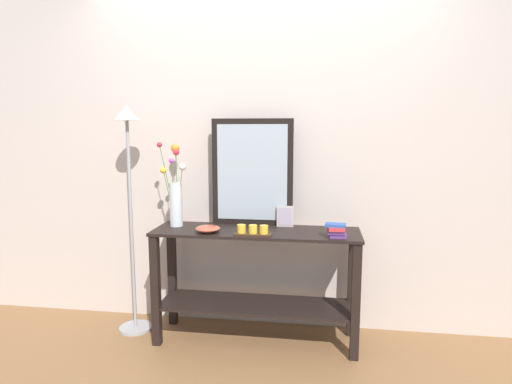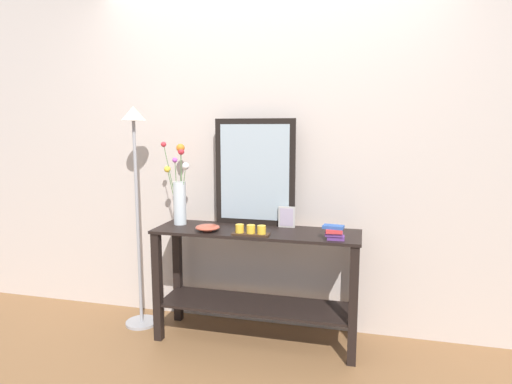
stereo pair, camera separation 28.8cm
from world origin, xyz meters
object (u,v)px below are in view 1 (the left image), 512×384
(console_table, at_px, (256,272))
(candle_tray, at_px, (253,231))
(picture_frame_small, at_px, (285,216))
(decorative_bowl, at_px, (208,229))
(book_stack, at_px, (336,230))
(floor_lamp, at_px, (130,182))
(mirror_leaning, at_px, (252,172))
(tall_vase_left, at_px, (176,194))

(console_table, bearing_deg, candle_tray, -90.95)
(picture_frame_small, height_order, decorative_bowl, picture_frame_small)
(decorative_bowl, relative_size, book_stack, 1.19)
(floor_lamp, bearing_deg, picture_frame_small, 5.67)
(mirror_leaning, xyz_separation_m, floor_lamp, (-0.86, -0.15, -0.06))
(mirror_leaning, bearing_deg, floor_lamp, -170.28)
(mirror_leaning, distance_m, book_stack, 0.74)
(console_table, height_order, mirror_leaning, mirror_leaning)
(decorative_bowl, bearing_deg, console_table, 18.90)
(tall_vase_left, relative_size, book_stack, 4.29)
(console_table, height_order, floor_lamp, floor_lamp)
(picture_frame_small, height_order, floor_lamp, floor_lamp)
(tall_vase_left, distance_m, floor_lamp, 0.34)
(console_table, distance_m, candle_tray, 0.35)
(console_table, xyz_separation_m, decorative_bowl, (-0.31, -0.11, 0.32))
(picture_frame_small, xyz_separation_m, floor_lamp, (-1.10, -0.11, 0.24))
(mirror_leaning, relative_size, book_stack, 5.45)
(picture_frame_small, bearing_deg, decorative_bowl, -154.09)
(picture_frame_small, bearing_deg, floor_lamp, -174.33)
(tall_vase_left, height_order, floor_lamp, floor_lamp)
(mirror_leaning, height_order, decorative_bowl, mirror_leaning)
(mirror_leaning, distance_m, floor_lamp, 0.87)
(picture_frame_small, relative_size, book_stack, 1.07)
(mirror_leaning, xyz_separation_m, candle_tray, (0.05, -0.31, -0.35))
(console_table, distance_m, tall_vase_left, 0.78)
(mirror_leaning, height_order, book_stack, mirror_leaning)
(mirror_leaning, relative_size, floor_lamp, 0.46)
(candle_tray, bearing_deg, mirror_leaning, 99.12)
(console_table, xyz_separation_m, mirror_leaning, (-0.05, 0.17, 0.67))
(decorative_bowl, bearing_deg, picture_frame_small, 25.91)
(decorative_bowl, xyz_separation_m, book_stack, (0.85, -0.02, 0.02))
(mirror_leaning, xyz_separation_m, tall_vase_left, (-0.53, -0.12, -0.15))
(console_table, xyz_separation_m, book_stack, (0.54, -0.13, 0.34))
(tall_vase_left, xyz_separation_m, picture_frame_small, (0.77, 0.08, -0.15))
(console_table, relative_size, candle_tray, 5.78)
(tall_vase_left, bearing_deg, book_stack, -9.33)
(console_table, distance_m, mirror_leaning, 0.70)
(picture_frame_small, bearing_deg, mirror_leaning, 171.01)
(book_stack, height_order, floor_lamp, floor_lamp)
(console_table, height_order, tall_vase_left, tall_vase_left)
(picture_frame_small, distance_m, decorative_bowl, 0.56)
(candle_tray, relative_size, book_stack, 1.75)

